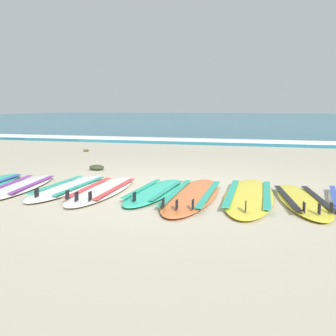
% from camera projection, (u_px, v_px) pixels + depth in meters
% --- Properties ---
extents(ground_plane, '(80.00, 80.00, 0.00)m').
position_uv_depth(ground_plane, '(162.00, 190.00, 6.17)').
color(ground_plane, '#B7AD93').
extents(sea, '(80.00, 60.00, 0.10)m').
position_uv_depth(sea, '(276.00, 118.00, 41.56)').
color(sea, '#23667A').
rests_on(sea, ground).
extents(wave_foam_strip, '(80.00, 1.39, 0.11)m').
position_uv_depth(wave_foam_strip, '(236.00, 142.00, 13.77)').
color(wave_foam_strip, white).
rests_on(wave_foam_strip, ground).
extents(surfboard_2, '(0.88, 2.14, 0.18)m').
position_uv_depth(surfboard_2, '(21.00, 186.00, 6.28)').
color(surfboard_2, silver).
rests_on(surfboard_2, ground).
extents(surfboard_3, '(0.59, 2.16, 0.18)m').
position_uv_depth(surfboard_3, '(69.00, 187.00, 6.19)').
color(surfboard_3, white).
rests_on(surfboard_3, ground).
extents(surfboard_4, '(0.70, 2.23, 0.18)m').
position_uv_depth(surfboard_4, '(103.00, 190.00, 5.99)').
color(surfboard_4, white).
rests_on(surfboard_4, ground).
extents(surfboard_5, '(0.51, 2.02, 0.18)m').
position_uv_depth(surfboard_5, '(155.00, 192.00, 5.89)').
color(surfboard_5, '#2DB793').
rests_on(surfboard_5, ground).
extents(surfboard_6, '(0.76, 2.52, 0.18)m').
position_uv_depth(surfboard_6, '(192.00, 195.00, 5.65)').
color(surfboard_6, orange).
rests_on(surfboard_6, ground).
extents(surfboard_7, '(0.81, 2.61, 0.18)m').
position_uv_depth(surfboard_7, '(249.00, 196.00, 5.61)').
color(surfboard_7, yellow).
rests_on(surfboard_7, ground).
extents(surfboard_8, '(0.94, 2.18, 0.18)m').
position_uv_depth(surfboard_8, '(302.00, 200.00, 5.35)').
color(surfboard_8, yellow).
rests_on(surfboard_8, ground).
extents(seaweed_clump_near_shoreline, '(0.17, 0.14, 0.06)m').
position_uv_depth(seaweed_clump_near_shoreline, '(86.00, 150.00, 11.49)').
color(seaweed_clump_near_shoreline, '#4C4228').
rests_on(seaweed_clump_near_shoreline, ground).
extents(seaweed_clump_mid_sand, '(0.29, 0.24, 0.10)m').
position_uv_depth(seaweed_clump_mid_sand, '(97.00, 168.00, 8.11)').
color(seaweed_clump_mid_sand, '#2D381E').
rests_on(seaweed_clump_mid_sand, ground).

